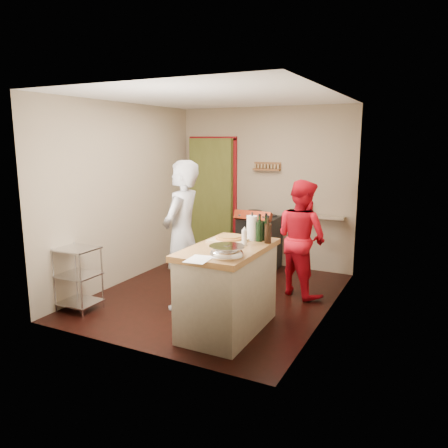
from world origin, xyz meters
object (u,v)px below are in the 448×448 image
(stove, at_px, (259,242))
(island, at_px, (228,287))
(person_stripe, at_px, (182,235))
(wire_shelving, at_px, (78,276))
(person_red, at_px, (301,238))

(stove, distance_m, island, 2.40)
(stove, relative_size, person_stripe, 0.55)
(stove, distance_m, person_stripe, 2.02)
(wire_shelving, relative_size, person_red, 0.51)
(person_stripe, relative_size, person_red, 1.17)
(stove, height_order, person_stripe, person_stripe)
(stove, xyz_separation_m, wire_shelving, (-1.33, -2.62, -0.01))
(stove, relative_size, person_red, 0.64)
(wire_shelving, xyz_separation_m, island, (1.91, 0.30, 0.06))
(wire_shelving, relative_size, island, 0.58)
(stove, distance_m, wire_shelving, 2.94)
(person_red, bearing_deg, person_stripe, 70.73)
(wire_shelving, xyz_separation_m, person_stripe, (1.09, 0.67, 0.48))
(person_stripe, height_order, person_red, person_stripe)
(stove, height_order, person_red, person_red)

